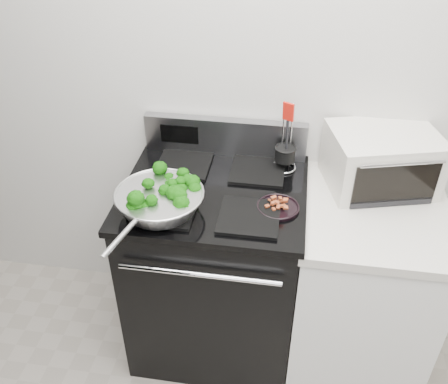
% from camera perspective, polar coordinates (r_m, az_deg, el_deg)
% --- Properties ---
extents(back_wall, '(4.00, 0.02, 2.70)m').
position_cam_1_polar(back_wall, '(2.22, 8.16, 13.09)').
color(back_wall, beige).
rests_on(back_wall, ground).
extents(gas_range, '(0.79, 0.69, 1.13)m').
position_cam_1_polar(gas_range, '(2.44, -0.97, -8.54)').
color(gas_range, black).
rests_on(gas_range, floor).
extents(counter, '(0.62, 0.68, 0.92)m').
position_cam_1_polar(counter, '(2.47, 15.17, -10.47)').
color(counter, white).
rests_on(counter, floor).
extents(skillet, '(0.36, 0.57, 0.08)m').
position_cam_1_polar(skillet, '(2.01, -7.40, -0.89)').
color(skillet, silver).
rests_on(skillet, gas_range).
extents(broccoli_pile, '(0.29, 0.29, 0.10)m').
position_cam_1_polar(broccoli_pile, '(2.00, -7.41, -0.39)').
color(broccoli_pile, black).
rests_on(broccoli_pile, skillet).
extents(bacon_plate, '(0.17, 0.17, 0.04)m').
position_cam_1_polar(bacon_plate, '(2.04, 6.20, -1.51)').
color(bacon_plate, black).
rests_on(bacon_plate, gas_range).
extents(utensil_holder, '(0.11, 0.11, 0.33)m').
position_cam_1_polar(utensil_holder, '(2.26, 6.97, 3.99)').
color(utensil_holder, silver).
rests_on(utensil_holder, gas_range).
extents(toaster_oven, '(0.52, 0.44, 0.25)m').
position_cam_1_polar(toaster_oven, '(2.27, 17.51, 3.56)').
color(toaster_oven, silver).
rests_on(toaster_oven, counter).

